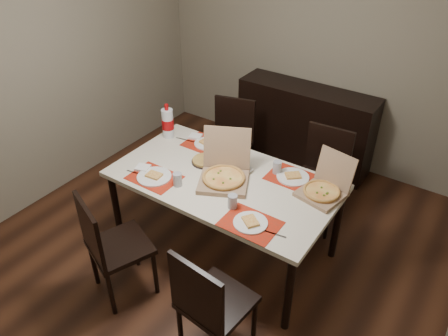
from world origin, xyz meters
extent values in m
cube|color=#432314|center=(0.00, 0.00, -0.01)|extent=(3.80, 4.00, 0.02)
cube|color=gray|center=(0.00, 2.01, 1.30)|extent=(3.80, 0.02, 2.60)
cube|color=gray|center=(-1.91, 0.00, 1.30)|extent=(0.02, 4.00, 2.60)
cube|color=black|center=(0.00, 1.78, 0.45)|extent=(1.50, 0.40, 0.90)
cube|color=beige|center=(0.06, 0.10, 0.73)|extent=(1.80, 1.00, 0.04)
cylinder|color=black|center=(-0.78, -0.34, 0.35)|extent=(0.06, 0.06, 0.71)
cylinder|color=black|center=(0.90, -0.34, 0.35)|extent=(0.06, 0.06, 0.71)
cylinder|color=black|center=(-0.78, 0.54, 0.35)|extent=(0.06, 0.06, 0.71)
cylinder|color=black|center=(0.90, 0.54, 0.35)|extent=(0.06, 0.06, 0.71)
cube|color=black|center=(-0.33, -0.72, 0.45)|extent=(0.55, 0.55, 0.04)
cube|color=black|center=(-0.40, -0.90, 0.70)|extent=(0.40, 0.18, 0.46)
cylinder|color=black|center=(-0.57, -0.82, 0.21)|extent=(0.04, 0.04, 0.43)
cylinder|color=black|center=(-0.23, -0.96, 0.21)|extent=(0.04, 0.04, 0.43)
cylinder|color=black|center=(-0.43, -0.49, 0.21)|extent=(0.04, 0.04, 0.43)
cylinder|color=black|center=(-0.10, -0.62, 0.21)|extent=(0.04, 0.04, 0.43)
cube|color=black|center=(0.57, -0.73, 0.45)|extent=(0.46, 0.46, 0.04)
cube|color=black|center=(0.55, -0.92, 0.70)|extent=(0.42, 0.07, 0.46)
cylinder|color=black|center=(0.37, -0.90, 0.21)|extent=(0.04, 0.04, 0.43)
cylinder|color=black|center=(0.40, -0.54, 0.21)|extent=(0.04, 0.04, 0.43)
cylinder|color=black|center=(0.76, -0.57, 0.21)|extent=(0.04, 0.04, 0.43)
cube|color=black|center=(-0.43, 0.91, 0.45)|extent=(0.52, 0.52, 0.04)
cube|color=black|center=(-0.48, 1.09, 0.70)|extent=(0.41, 0.14, 0.46)
cylinder|color=black|center=(-0.31, 1.13, 0.21)|extent=(0.04, 0.04, 0.43)
cylinder|color=black|center=(-0.65, 1.03, 0.21)|extent=(0.04, 0.04, 0.43)
cylinder|color=black|center=(-0.21, 0.78, 0.21)|extent=(0.04, 0.04, 0.43)
cylinder|color=black|center=(-0.56, 0.69, 0.21)|extent=(0.04, 0.04, 0.43)
cube|color=black|center=(0.57, 0.88, 0.45)|extent=(0.45, 0.45, 0.04)
cube|color=black|center=(0.55, 1.07, 0.70)|extent=(0.42, 0.06, 0.46)
cylinder|color=black|center=(0.73, 1.07, 0.21)|extent=(0.04, 0.04, 0.43)
cylinder|color=black|center=(0.37, 1.04, 0.21)|extent=(0.04, 0.04, 0.43)
cylinder|color=black|center=(0.76, 0.71, 0.21)|extent=(0.04, 0.04, 0.43)
cylinder|color=black|center=(0.40, 0.68, 0.21)|extent=(0.04, 0.04, 0.43)
cube|color=red|center=(-0.41, -0.21, 0.75)|extent=(0.40, 0.30, 0.00)
cylinder|color=white|center=(-0.41, -0.21, 0.76)|extent=(0.28, 0.28, 0.01)
cube|color=#F9ED7C|center=(-0.41, -0.21, 0.78)|extent=(0.13, 0.10, 0.02)
cylinder|color=#9C9DA6|center=(-0.19, -0.18, 0.81)|extent=(0.07, 0.07, 0.11)
cube|color=#B2B2B7|center=(-0.57, -0.24, 0.75)|extent=(0.20, 0.04, 0.00)
cube|color=white|center=(-0.57, -0.17, 0.76)|extent=(0.13, 0.13, 0.02)
cube|color=red|center=(0.52, -0.25, 0.75)|extent=(0.40, 0.30, 0.00)
cylinder|color=white|center=(0.52, -0.25, 0.76)|extent=(0.24, 0.24, 0.01)
cube|color=#F9ED7C|center=(0.52, -0.25, 0.78)|extent=(0.15, 0.14, 0.02)
cylinder|color=#9C9DA6|center=(0.31, -0.17, 0.81)|extent=(0.07, 0.07, 0.11)
cube|color=#B2B2B7|center=(0.69, -0.25, 0.75)|extent=(0.20, 0.04, 0.00)
cube|color=red|center=(-0.37, 0.45, 0.75)|extent=(0.40, 0.30, 0.00)
cylinder|color=white|center=(-0.37, 0.45, 0.76)|extent=(0.23, 0.23, 0.01)
cube|color=#F9ED7C|center=(-0.37, 0.45, 0.78)|extent=(0.13, 0.11, 0.02)
cylinder|color=#9C9DA6|center=(-0.21, 0.38, 0.81)|extent=(0.07, 0.07, 0.11)
cube|color=#B2B2B7|center=(-0.58, 0.40, 0.75)|extent=(0.20, 0.04, 0.00)
cube|color=white|center=(-0.53, 0.49, 0.76)|extent=(0.13, 0.13, 0.02)
cube|color=red|center=(0.51, 0.41, 0.75)|extent=(0.40, 0.30, 0.00)
cylinder|color=white|center=(0.51, 0.41, 0.76)|extent=(0.26, 0.26, 0.01)
cube|color=#F9ED7C|center=(0.51, 0.41, 0.78)|extent=(0.15, 0.15, 0.02)
cylinder|color=#9C9DA6|center=(0.37, 0.40, 0.81)|extent=(0.07, 0.07, 0.11)
cube|color=#B2B2B7|center=(0.65, 0.43, 0.75)|extent=(0.20, 0.04, 0.00)
cube|color=white|center=(0.09, 0.02, 0.76)|extent=(0.13, 0.14, 0.02)
cube|color=#927154|center=(0.09, 0.05, 0.77)|extent=(0.51, 0.51, 0.04)
cube|color=#927154|center=(0.00, 0.22, 0.96)|extent=(0.38, 0.24, 0.34)
cylinder|color=#F9ED7C|center=(0.09, 0.05, 0.80)|extent=(0.43, 0.43, 0.02)
cube|color=#927154|center=(0.79, 0.32, 0.77)|extent=(0.36, 0.36, 0.03)
cube|color=#927154|center=(0.82, 0.47, 0.92)|extent=(0.32, 0.13, 0.28)
cylinder|color=#F9ED7C|center=(0.79, 0.32, 0.79)|extent=(0.31, 0.31, 0.02)
cylinder|color=black|center=(-0.21, 0.21, 0.76)|extent=(0.23, 0.23, 0.01)
cylinder|color=tan|center=(-0.21, 0.21, 0.77)|extent=(0.21, 0.21, 0.02)
imported|color=white|center=(0.15, 0.27, 0.76)|extent=(0.14, 0.14, 0.03)
cylinder|color=silver|center=(-0.75, 0.37, 0.89)|extent=(0.11, 0.11, 0.27)
cylinder|color=#990709|center=(-0.75, 0.37, 0.88)|extent=(0.11, 0.11, 0.09)
cylinder|color=#990709|center=(-0.75, 0.37, 1.05)|extent=(0.04, 0.04, 0.05)
camera|label=1|loc=(1.65, -2.26, 2.78)|focal=35.00mm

